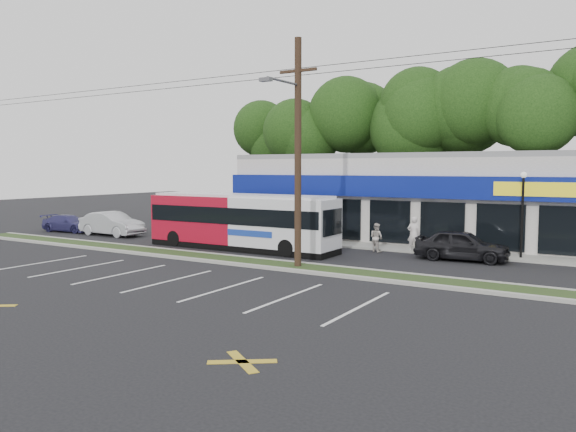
% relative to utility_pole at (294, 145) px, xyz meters
% --- Properties ---
extents(ground, '(120.00, 120.00, 0.00)m').
position_rel_utility_pole_xyz_m(ground, '(-2.83, -0.93, -5.41)').
color(ground, black).
rests_on(ground, ground).
extents(grass_strip, '(40.00, 1.60, 0.12)m').
position_rel_utility_pole_xyz_m(grass_strip, '(-2.83, 0.07, -5.35)').
color(grass_strip, '#253315').
rests_on(grass_strip, ground).
extents(curb_south, '(40.00, 0.25, 0.14)m').
position_rel_utility_pole_xyz_m(curb_south, '(-2.83, -0.78, -5.34)').
color(curb_south, '#9E9E93').
rests_on(curb_south, ground).
extents(curb_north, '(40.00, 0.25, 0.14)m').
position_rel_utility_pole_xyz_m(curb_north, '(-2.83, 0.92, -5.34)').
color(curb_north, '#9E9E93').
rests_on(curb_north, ground).
extents(sidewalk, '(32.00, 2.20, 0.10)m').
position_rel_utility_pole_xyz_m(sidewalk, '(2.17, 8.07, -5.36)').
color(sidewalk, '#9E9E93').
rests_on(sidewalk, ground).
extents(strip_mall, '(25.00, 12.55, 5.30)m').
position_rel_utility_pole_xyz_m(strip_mall, '(2.67, 14.99, -2.76)').
color(strip_mall, '#B8B1AA').
rests_on(strip_mall, ground).
extents(utility_pole, '(50.00, 2.77, 10.00)m').
position_rel_utility_pole_xyz_m(utility_pole, '(0.00, 0.00, 0.00)').
color(utility_pole, black).
rests_on(utility_pole, ground).
extents(lamp_post, '(0.30, 0.30, 4.25)m').
position_rel_utility_pole_xyz_m(lamp_post, '(8.17, 7.87, -2.74)').
color(lamp_post, black).
rests_on(lamp_post, ground).
extents(tree_line, '(46.76, 6.76, 11.83)m').
position_rel_utility_pole_xyz_m(tree_line, '(1.17, 25.07, 3.00)').
color(tree_line, black).
rests_on(tree_line, ground).
extents(metrobus, '(11.20, 2.40, 3.01)m').
position_rel_utility_pole_xyz_m(metrobus, '(-5.50, 3.57, -3.82)').
color(metrobus, '#A80C22').
rests_on(metrobus, ground).
extents(car_dark, '(4.51, 2.08, 1.50)m').
position_rel_utility_pole_xyz_m(car_dark, '(5.79, 6.05, -4.67)').
color(car_dark, black).
rests_on(car_dark, ground).
extents(car_silver, '(4.74, 1.69, 1.56)m').
position_rel_utility_pole_xyz_m(car_silver, '(-16.42, 4.15, -4.63)').
color(car_silver, '#B6B8BE').
rests_on(car_silver, ground).
extents(car_blue, '(4.22, 2.13, 1.18)m').
position_rel_utility_pole_xyz_m(car_blue, '(-20.73, 4.11, -4.83)').
color(car_blue, navy).
rests_on(car_blue, ground).
extents(pedestrian_a, '(0.78, 0.60, 1.88)m').
position_rel_utility_pole_xyz_m(pedestrian_a, '(2.89, 7.57, -4.47)').
color(pedestrian_a, silver).
rests_on(pedestrian_a, ground).
extents(pedestrian_b, '(0.91, 0.82, 1.53)m').
position_rel_utility_pole_xyz_m(pedestrian_b, '(1.21, 6.51, -4.65)').
color(pedestrian_b, beige).
rests_on(pedestrian_b, ground).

